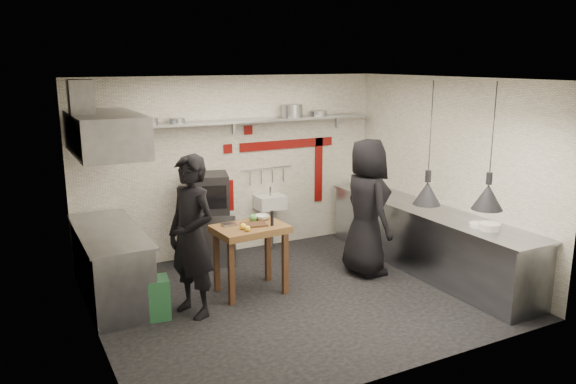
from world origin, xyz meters
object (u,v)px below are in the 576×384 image
prep_table (251,259)px  chef_right (367,207)px  green_bin (156,298)px  chef_left (192,237)px  oven_stand (211,237)px  combi_oven (207,193)px

prep_table → chef_right: bearing=-8.5°
prep_table → chef_right: size_ratio=0.47×
prep_table → green_bin: bearing=-176.6°
chef_left → prep_table: bearing=86.1°
green_bin → chef_right: 3.16m
green_bin → chef_left: (0.44, -0.10, 0.73)m
chef_right → green_bin: bearing=96.6°
oven_stand → chef_right: chef_right is taller
combi_oven → green_bin: size_ratio=1.24×
oven_stand → combi_oven: size_ratio=1.29×
combi_oven → chef_right: size_ratio=0.31×
combi_oven → chef_right: chef_right is taller
green_bin → prep_table: (1.32, 0.18, 0.21)m
combi_oven → chef_right: 2.37m
oven_stand → green_bin: 1.98m
oven_stand → chef_right: (1.82, -1.47, 0.58)m
oven_stand → chef_left: (-0.82, -1.62, 0.58)m
chef_right → oven_stand: bearing=56.7°
chef_left → chef_right: 2.64m
prep_table → chef_left: 1.06m
oven_stand → green_bin: size_ratio=1.60×
combi_oven → prep_table: (0.10, -1.34, -0.63)m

